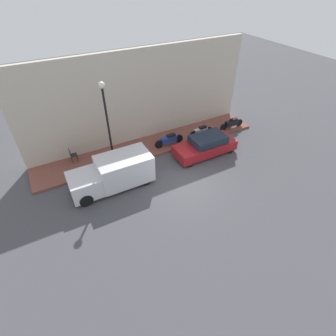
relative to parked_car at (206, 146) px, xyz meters
The scene contains 10 objects.
ground_plane 3.54m from the parked_car, 124.95° to the left, with size 60.00×60.00×0.00m, color #47474C.
sidewalk 3.79m from the parked_car, 49.52° to the left, with size 2.43×15.76×0.16m.
building_facade 5.35m from the parked_car, 36.89° to the left, with size 0.30×15.76×6.22m.
parked_car is the anchor object (origin of this frame).
delivery_van 6.43m from the parked_car, 91.39° to the left, with size 1.83×4.62×1.80m.
motorcycle_black 3.91m from the parked_car, 65.19° to the right, with size 0.30×2.06×0.78m.
scooter_silver 1.98m from the parked_car, 25.48° to the right, with size 0.30×1.92×0.76m.
motorcycle_blue 2.53m from the parked_car, 43.27° to the left, with size 0.30×2.15×0.81m.
streetlamp 6.75m from the parked_car, 74.25° to the left, with size 0.36×0.36×5.26m.
cafe_chair 8.57m from the parked_car, 69.02° to the left, with size 0.40×0.40×0.93m.
Camera 1 is at (-9.54, 6.17, 10.29)m, focal length 28.00 mm.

